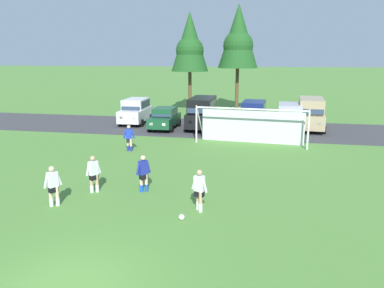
% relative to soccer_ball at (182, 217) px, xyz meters
% --- Properties ---
extents(ground_plane, '(400.00, 400.00, 0.00)m').
position_rel_soccer_ball_xyz_m(ground_plane, '(-1.98, 10.46, -0.11)').
color(ground_plane, '#518438').
extents(parking_lot_strip, '(52.00, 8.40, 0.01)m').
position_rel_soccer_ball_xyz_m(parking_lot_strip, '(-1.98, 17.74, -0.11)').
color(parking_lot_strip, '#3D3D3F').
rests_on(parking_lot_strip, ground).
extents(soccer_ball, '(0.22, 0.22, 0.22)m').
position_rel_soccer_ball_xyz_m(soccer_ball, '(0.00, 0.00, 0.00)').
color(soccer_ball, white).
rests_on(soccer_ball, ground).
extents(soccer_goal, '(7.55, 2.56, 2.57)m').
position_rel_soccer_ball_xyz_m(soccer_goal, '(1.97, 12.79, 1.18)').
color(soccer_goal, white).
rests_on(soccer_goal, ground).
extents(player_striker_near, '(0.52, 0.63, 1.64)m').
position_rel_soccer_ball_xyz_m(player_striker_near, '(-5.23, 0.30, 0.71)').
color(player_striker_near, beige).
rests_on(player_striker_near, ground).
extents(player_midfield_center, '(0.75, 0.35, 1.64)m').
position_rel_soccer_ball_xyz_m(player_midfield_center, '(-5.42, 9.15, 0.71)').
color(player_midfield_center, beige).
rests_on(player_midfield_center, ground).
extents(player_defender_far, '(0.69, 0.40, 1.64)m').
position_rel_soccer_ball_xyz_m(player_defender_far, '(0.48, 0.95, 0.71)').
color(player_defender_far, tan).
rests_on(player_defender_far, ground).
extents(player_winger_left, '(0.54, 0.62, 1.64)m').
position_rel_soccer_ball_xyz_m(player_winger_left, '(-2.26, 2.50, 0.71)').
color(player_winger_left, beige).
rests_on(player_winger_left, ground).
extents(player_winger_right, '(0.49, 0.65, 1.64)m').
position_rel_soccer_ball_xyz_m(player_winger_right, '(-4.35, 2.01, 0.71)').
color(player_winger_right, tan).
rests_on(player_winger_right, ground).
extents(parked_car_slot_far_left, '(2.27, 4.67, 2.16)m').
position_rel_soccer_ball_xyz_m(parked_car_slot_far_left, '(-8.33, 18.58, 1.00)').
color(parked_car_slot_far_left, silver).
rests_on(parked_car_slot_far_left, ground).
extents(parked_car_slot_left, '(2.05, 4.21, 1.72)m').
position_rel_soccer_ball_xyz_m(parked_car_slot_left, '(-5.17, 16.62, 0.77)').
color(parked_car_slot_left, '#194C2D').
rests_on(parked_car_slot_left, ground).
extents(parked_car_slot_center_left, '(2.20, 4.80, 2.52)m').
position_rel_soccer_ball_xyz_m(parked_car_slot_center_left, '(-2.21, 17.45, 1.23)').
color(parked_car_slot_center_left, black).
rests_on(parked_car_slot_center_left, ground).
extents(parked_car_slot_center, '(2.39, 4.73, 2.16)m').
position_rel_soccer_ball_xyz_m(parked_car_slot_center, '(1.90, 18.73, 1.00)').
color(parked_car_slot_center, navy).
rests_on(parked_car_slot_center, ground).
extents(parked_car_slot_center_right, '(2.27, 4.67, 2.16)m').
position_rel_soccer_ball_xyz_m(parked_car_slot_center_right, '(4.77, 17.57, 1.00)').
color(parked_car_slot_center_right, '#B2B2BC').
rests_on(parked_car_slot_center_right, ground).
extents(parked_car_slot_right, '(2.43, 4.92, 2.52)m').
position_rel_soccer_ball_xyz_m(parked_car_slot_right, '(6.47, 18.64, 1.23)').
color(parked_car_slot_right, tan).
rests_on(parked_car_slot_right, ground).
extents(tree_left_edge, '(3.85, 3.85, 10.26)m').
position_rel_soccer_ball_xyz_m(tree_left_edge, '(-5.05, 26.39, 6.94)').
color(tree_left_edge, brown).
rests_on(tree_left_edge, ground).
extents(tree_mid_left, '(4.15, 4.15, 11.07)m').
position_rel_soccer_ball_xyz_m(tree_mid_left, '(-0.17, 27.56, 7.50)').
color(tree_mid_left, brown).
rests_on(tree_mid_left, ground).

